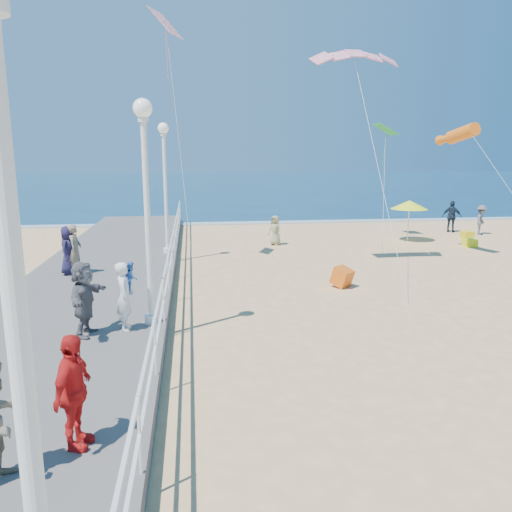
{
  "coord_description": "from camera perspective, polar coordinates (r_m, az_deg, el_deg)",
  "views": [
    {
      "loc": [
        -4.32,
        -11.95,
        4.48
      ],
      "look_at": [
        -2.5,
        2.0,
        1.6
      ],
      "focal_mm": 35.0,
      "sensor_mm": 36.0,
      "label": 1
    }
  ],
  "objects": [
    {
      "name": "ground",
      "position": [
        13.47,
        11.85,
        -8.11
      ],
      "size": [
        160.0,
        160.0,
        0.0
      ],
      "primitive_type": "plane",
      "color": "#E6B778",
      "rests_on": "ground"
    },
    {
      "name": "ocean",
      "position": [
        77.2,
        -4.25,
        8.24
      ],
      "size": [
        160.0,
        90.0,
        0.05
      ],
      "primitive_type": "cube",
      "color": "#0C2F4D",
      "rests_on": "ground"
    },
    {
      "name": "surf_line",
      "position": [
        33.03,
        0.16,
        3.84
      ],
      "size": [
        160.0,
        1.2,
        0.04
      ],
      "primitive_type": "cube",
      "color": "silver",
      "rests_on": "ground"
    },
    {
      "name": "boardwalk",
      "position": [
        13.08,
        -21.29,
        -8.35
      ],
      "size": [
        5.0,
        44.0,
        0.4
      ],
      "primitive_type": "cube",
      "color": "#66625D",
      "rests_on": "ground"
    },
    {
      "name": "railing",
      "position": [
        12.4,
        -10.57,
        -3.73
      ],
      "size": [
        0.05,
        42.0,
        0.55
      ],
      "color": "white",
      "rests_on": "boardwalk"
    },
    {
      "name": "lamp_post_near",
      "position": [
        3.23,
        -25.89,
        -4.38
      ],
      "size": [
        0.44,
        0.44,
        5.32
      ],
      "color": "white",
      "rests_on": "boardwalk"
    },
    {
      "name": "lamp_post_mid",
      "position": [
        12.02,
        -12.44,
        7.39
      ],
      "size": [
        0.44,
        0.44,
        5.32
      ],
      "color": "white",
      "rests_on": "boardwalk"
    },
    {
      "name": "lamp_post_far",
      "position": [
        20.99,
        -10.37,
        9.16
      ],
      "size": [
        0.44,
        0.44,
        5.32
      ],
      "color": "white",
      "rests_on": "boardwalk"
    },
    {
      "name": "woman_holding_toddler",
      "position": [
        12.09,
        -14.77,
        -4.49
      ],
      "size": [
        0.42,
        0.61,
        1.63
      ],
      "primitive_type": "imported",
      "rotation": [
        0.0,
        0.0,
        1.62
      ],
      "color": "white",
      "rests_on": "boardwalk"
    },
    {
      "name": "toddler_held",
      "position": [
        12.11,
        -14.08,
        -2.4
      ],
      "size": [
        0.3,
        0.38,
        0.76
      ],
      "primitive_type": "imported",
      "rotation": [
        0.0,
        0.0,
        1.62
      ],
      "color": "blue",
      "rests_on": "boardwalk"
    },
    {
      "name": "spectator_3",
      "position": [
        7.62,
        -20.15,
        -14.4
      ],
      "size": [
        0.62,
        1.05,
        1.67
      ],
      "primitive_type": "imported",
      "rotation": [
        0.0,
        0.0,
        1.34
      ],
      "color": "red",
      "rests_on": "boardwalk"
    },
    {
      "name": "spectator_4",
      "position": [
        18.28,
        -20.67,
        0.62
      ],
      "size": [
        0.69,
        0.91,
        1.69
      ],
      "primitive_type": "imported",
      "rotation": [
        0.0,
        0.0,
        1.38
      ],
      "color": "#1D1938",
      "rests_on": "boardwalk"
    },
    {
      "name": "spectator_5",
      "position": [
        11.98,
        -19.06,
        -4.62
      ],
      "size": [
        0.8,
        1.68,
        1.74
      ],
      "primitive_type": "imported",
      "rotation": [
        0.0,
        0.0,
        1.38
      ],
      "color": "#5A595E",
      "rests_on": "boardwalk"
    },
    {
      "name": "spectator_6",
      "position": [
        18.17,
        -19.98,
        0.69
      ],
      "size": [
        0.47,
        0.67,
        1.74
      ],
      "primitive_type": "imported",
      "rotation": [
        0.0,
        0.0,
        1.48
      ],
      "color": "#7E6D57",
      "rests_on": "boardwalk"
    },
    {
      "name": "beach_walker_a",
      "position": [
        30.88,
        24.34,
        3.78
      ],
      "size": [
        1.17,
        1.23,
        1.67
      ],
      "primitive_type": "imported",
      "rotation": [
        0.0,
        0.0,
        0.88
      ],
      "color": "#545459",
      "rests_on": "ground"
    },
    {
      "name": "beach_walker_b",
      "position": [
        31.18,
        21.47,
        4.21
      ],
      "size": [
        1.12,
        1.01,
        1.83
      ],
      "primitive_type": "imported",
      "rotation": [
        0.0,
        0.0,
        2.48
      ],
      "color": "#182535",
      "rests_on": "ground"
    },
    {
      "name": "beach_walker_c",
      "position": [
        24.93,
        2.2,
        2.95
      ],
      "size": [
        0.84,
        0.85,
        1.48
      ],
      "primitive_type": "imported",
      "rotation": [
        0.0,
        0.0,
        -0.8
      ],
      "color": "#929065",
      "rests_on": "ground"
    },
    {
      "name": "box_kite",
      "position": [
        17.31,
        9.81,
        -2.57
      ],
      "size": [
        0.88,
        0.9,
        0.74
      ],
      "primitive_type": "cube",
      "rotation": [
        0.31,
        0.0,
        0.69
      ],
      "color": "red",
      "rests_on": "ground"
    },
    {
      "name": "beach_umbrella",
      "position": [
        27.04,
        17.13,
        5.62
      ],
      "size": [
        1.9,
        1.9,
        2.14
      ],
      "color": "white",
      "rests_on": "ground"
    },
    {
      "name": "beach_chair_left",
      "position": [
        29.22,
        23.0,
        2.23
      ],
      "size": [
        0.55,
        0.55,
        0.4
      ],
      "primitive_type": "cube",
      "color": "gold",
      "rests_on": "ground"
    },
    {
      "name": "beach_chair_right",
      "position": [
        26.68,
        23.25,
        1.4
      ],
      "size": [
        0.55,
        0.55,
        0.4
      ],
      "primitive_type": "cube",
      "color": "#D3E217",
      "rests_on": "ground"
    },
    {
      "name": "kite_parafoil",
      "position": [
        20.01,
        11.29,
        21.76
      ],
      "size": [
        3.31,
        0.94,
        0.65
      ],
      "primitive_type": null,
      "rotation": [
        0.44,
        0.0,
        0.0
      ],
      "color": "#D61948"
    },
    {
      "name": "kite_windsock",
      "position": [
        23.2,
        22.52,
        12.8
      ],
      "size": [
        1.0,
        2.65,
        1.07
      ],
      "primitive_type": "cylinder",
      "rotation": [
        1.36,
        0.0,
        0.17
      ],
      "color": "orange"
    },
    {
      "name": "kite_diamond_green",
      "position": [
        27.59,
        14.59,
        13.83
      ],
      "size": [
        1.09,
        1.21,
        0.57
      ],
      "primitive_type": "cube",
      "rotation": [
        0.49,
        0.0,
        1.6
      ],
      "color": "green"
    },
    {
      "name": "kite_diamond_redwhite",
      "position": [
        20.65,
        -10.28,
        24.7
      ],
      "size": [
        1.31,
        1.54,
        0.99
      ],
      "primitive_type": "cube",
      "rotation": [
        0.84,
        0.0,
        1.18
      ],
      "color": "red"
    }
  ]
}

